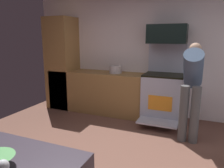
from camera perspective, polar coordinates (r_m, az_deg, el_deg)
ground_plane at (r=3.02m, az=-3.81°, el=-21.11°), size 5.20×4.80×0.02m
wall_back at (r=4.74m, az=8.79°, el=7.86°), size 5.20×0.12×2.60m
lower_cabinet_run at (r=4.85m, az=-2.97°, el=-2.11°), size 2.40×0.60×0.90m
cabinet_column at (r=5.25m, az=-12.98°, el=5.35°), size 0.60×0.60×2.10m
oven_range at (r=4.42m, az=13.37°, el=-3.05°), size 0.76×0.99×1.53m
microwave at (r=4.36m, az=14.37°, el=12.70°), size 0.74×0.38×0.36m
person_cook at (r=3.67m, az=20.39°, el=0.25°), size 0.31×0.69×1.56m
wine_glass_near at (r=1.27m, az=-26.86°, el=-19.25°), size 0.06×0.06×0.16m
stock_pot at (r=4.61m, az=0.92°, el=3.86°), size 0.27×0.27×0.16m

